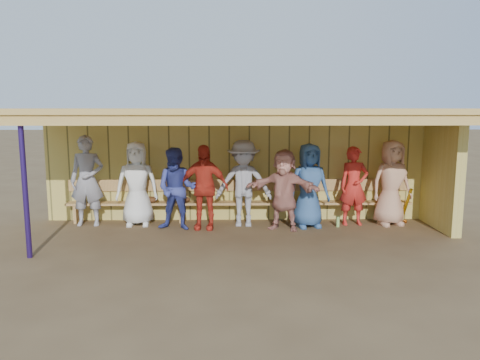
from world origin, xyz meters
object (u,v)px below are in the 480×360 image
Objects in this scene: player_d at (204,187)px; player_f at (284,190)px; player_c at (177,189)px; bench at (239,198)px; player_g at (354,186)px; player_extra at (309,186)px; player_e at (244,183)px; player_a at (87,181)px; player_h at (391,183)px; player_b at (137,184)px.

player_f is at bearing 5.51° from player_d.
bench is at bearing 37.62° from player_c.
player_g is 0.95× the size of player_extra.
player_a is at bearing -178.12° from player_e.
player_h is (2.35, 0.34, 0.08)m from player_f.
player_b reaches higher than player_extra.
player_extra is 0.23× the size of bench.
player_c is 1.51m from bench.
player_h reaches higher than player_extra.
player_b reaches higher than bench.
bench is at bearing 105.06° from player_e.
bench is (-3.25, 0.38, -0.39)m from player_h.
player_g reaches higher than player_f.
player_e is at bearing 177.67° from player_g.
player_h reaches higher than player_d.
player_c reaches higher than player_f.
player_d is 1.66m from player_f.
bench is (0.76, 0.65, -0.36)m from player_d.
player_f is (2.21, -0.03, -0.01)m from player_c.
player_h reaches higher than bench.
player_g reaches higher than bench.
player_c is (0.89, -0.39, -0.05)m from player_b.
player_e is at bearing 162.58° from player_extra.
player_g is at bearing 13.13° from player_d.
player_b is 1.49m from player_d.
player_c is at bearing -13.41° from player_a.
player_a reaches higher than player_e.
player_d reaches higher than player_f.
player_b is at bearing 175.82° from player_g.
player_g is at bearing 4.83° from player_e.
player_a is 1.14× the size of player_c.
player_h is (0.80, -0.02, 0.07)m from player_g.
player_e is at bearing -6.26° from player_b.
player_b reaches higher than player_f.
player_h is at bearing -4.79° from player_g.
player_h reaches higher than player_g.
bench is at bearing 3.22° from player_a.
player_g is (1.55, 0.36, 0.01)m from player_f.
player_g is 1.01m from player_extra.
bench is (1.31, 0.69, -0.33)m from player_c.
player_c is 0.93× the size of player_e.
player_c is 2.77m from player_extra.
player_c is 0.22× the size of bench.
player_d is at bearing 170.83° from player_extra.
player_extra is at bearing -173.57° from player_g.
player_g is at bearing -2.26° from player_extra.
player_f is at bearing -11.31° from player_b.
bench is (-0.91, 0.72, -0.31)m from player_f.
player_c is 3.77m from player_g.
player_e is at bearing 167.35° from player_h.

